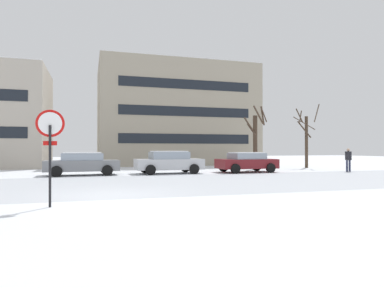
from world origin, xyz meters
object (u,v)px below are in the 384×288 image
(parked_car_gray, at_px, (82,163))
(parked_car_silver, at_px, (169,162))
(pedestrian_crossing, at_px, (348,158))
(parked_car_maroon, at_px, (247,162))
(stop_sign, at_px, (50,139))

(parked_car_gray, relative_size, parked_car_silver, 1.00)
(parked_car_gray, height_order, parked_car_silver, parked_car_silver)
(parked_car_silver, relative_size, pedestrian_crossing, 2.69)
(parked_car_silver, height_order, parked_car_maroon, parked_car_silver)
(stop_sign, xyz_separation_m, parked_car_silver, (6.04, 11.81, -1.14))
(stop_sign, height_order, parked_car_gray, stop_sign)
(parked_car_maroon, xyz_separation_m, pedestrian_crossing, (7.18, -1.54, 0.24))
(parked_car_maroon, bearing_deg, parked_car_silver, 176.63)
(parked_car_gray, bearing_deg, parked_car_silver, -0.83)
(pedestrian_crossing, bearing_deg, parked_car_maroon, 167.89)
(pedestrian_crossing, bearing_deg, parked_car_silver, 171.61)
(parked_car_silver, bearing_deg, pedestrian_crossing, -8.39)
(parked_car_gray, distance_m, parked_car_silver, 5.43)
(stop_sign, xyz_separation_m, pedestrian_crossing, (18.65, 9.95, -0.94))
(parked_car_gray, relative_size, pedestrian_crossing, 2.69)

